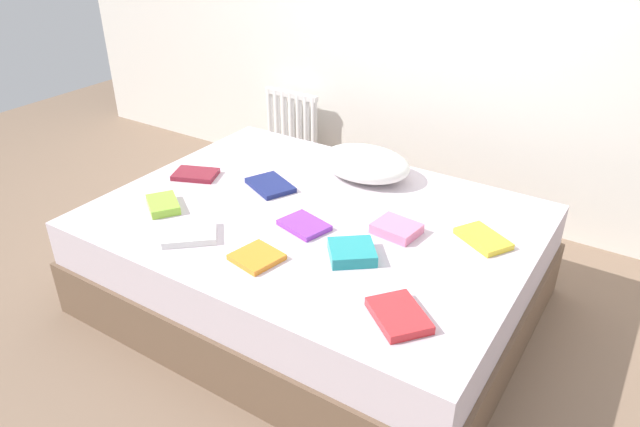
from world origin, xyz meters
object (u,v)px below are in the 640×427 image
at_px(textbook_orange, 257,257).
at_px(textbook_maroon, 196,174).
at_px(bed, 314,259).
at_px(pillow, 365,163).
at_px(textbook_pink, 396,229).
at_px(radiator, 292,125).
at_px(textbook_yellow, 483,239).
at_px(textbook_purple, 304,225).
at_px(textbook_navy, 270,185).
at_px(textbook_lime, 163,204).
at_px(textbook_white, 190,233).
at_px(textbook_red, 399,315).
at_px(textbook_teal, 352,252).

bearing_deg(textbook_orange, textbook_maroon, 160.69).
bearing_deg(bed, textbook_orange, -88.45).
height_order(pillow, textbook_pink, pillow).
distance_m(radiator, textbook_yellow, 2.00).
xyz_separation_m(textbook_purple, textbook_navy, (-0.37, 0.24, 0.00)).
bearing_deg(textbook_lime, textbook_orange, 25.28).
relative_size(textbook_white, textbook_orange, 1.29).
distance_m(textbook_pink, textbook_lime, 1.10).
bearing_deg(textbook_white, textbook_red, -42.61).
relative_size(textbook_navy, textbook_maroon, 1.11).
height_order(textbook_teal, textbook_lime, textbook_teal).
bearing_deg(textbook_yellow, bed, -134.75).
height_order(pillow, textbook_teal, pillow).
relative_size(textbook_purple, textbook_pink, 1.10).
xyz_separation_m(textbook_purple, textbook_pink, (0.37, 0.18, 0.01)).
bearing_deg(textbook_pink, pillow, 139.28).
height_order(textbook_purple, textbook_navy, same).
xyz_separation_m(textbook_teal, textbook_navy, (-0.67, 0.33, -0.01)).
xyz_separation_m(textbook_yellow, textbook_lime, (-1.37, -0.53, 0.01)).
bearing_deg(textbook_purple, textbook_red, -13.44).
bearing_deg(textbook_maroon, textbook_teal, -33.94).
height_order(bed, radiator, radiator).
height_order(radiator, textbook_teal, radiator).
xyz_separation_m(bed, textbook_navy, (-0.34, 0.11, 0.27)).
distance_m(textbook_teal, textbook_orange, 0.39).
bearing_deg(textbook_teal, textbook_white, 160.87).
bearing_deg(textbook_pink, textbook_lime, -152.69).
height_order(textbook_navy, textbook_pink, textbook_pink).
bearing_deg(textbook_maroon, radiator, 78.87).
bearing_deg(bed, textbook_maroon, 179.64).
relative_size(textbook_pink, textbook_lime, 0.97).
xyz_separation_m(pillow, textbook_orange, (0.01, -0.92, -0.07)).
height_order(pillow, textbook_orange, pillow).
bearing_deg(textbook_navy, textbook_red, -5.31).
xyz_separation_m(pillow, textbook_lime, (-0.64, -0.82, -0.06)).
xyz_separation_m(bed, textbook_orange, (0.01, -0.44, 0.26)).
relative_size(bed, pillow, 4.08).
bearing_deg(radiator, textbook_teal, -47.31).
bearing_deg(textbook_white, textbook_maroon, 88.85).
bearing_deg(textbook_maroon, pillow, 10.14).
relative_size(bed, radiator, 4.15).
relative_size(textbook_yellow, textbook_lime, 1.16).
bearing_deg(textbook_teal, textbook_lime, 148.37).
bearing_deg(textbook_red, textbook_lime, -147.06).
bearing_deg(textbook_white, textbook_navy, 47.44).
relative_size(pillow, textbook_navy, 2.01).
bearing_deg(textbook_orange, textbook_pink, 63.72).
xyz_separation_m(pillow, textbook_purple, (0.03, -0.60, -0.07)).
height_order(pillow, textbook_maroon, pillow).
distance_m(textbook_navy, textbook_pink, 0.74).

